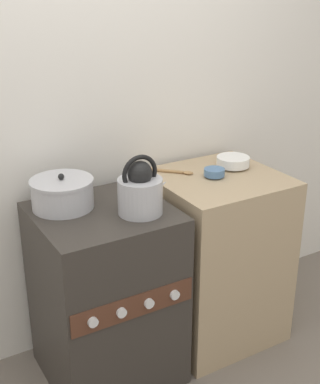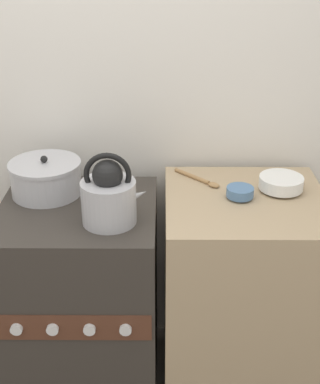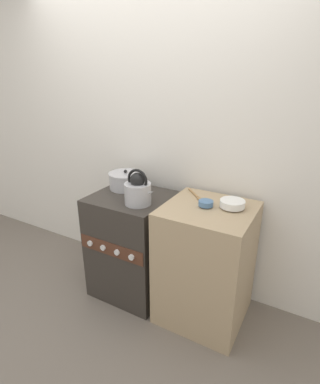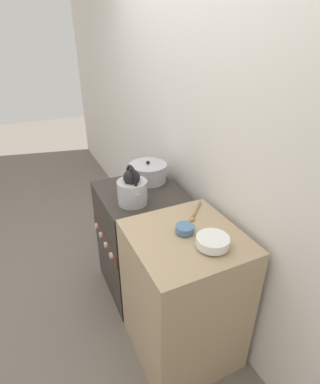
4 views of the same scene
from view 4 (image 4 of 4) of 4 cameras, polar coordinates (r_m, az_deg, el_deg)
The scene contains 9 objects.
ground_plane at distance 2.62m, azimuth -9.37°, elevation -18.46°, with size 12.00×12.00×0.00m, color #70665B.
wall_back at distance 2.16m, azimuth 5.40°, elevation 10.86°, with size 7.00×0.06×2.50m.
stove at distance 2.39m, azimuth -3.57°, elevation -9.22°, with size 0.60×0.59×0.88m.
counter at distance 1.94m, azimuth 4.46°, elevation -19.22°, with size 0.62×0.60×0.92m.
kettle at distance 1.96m, azimuth -5.29°, elevation 0.57°, with size 0.24×0.20×0.27m.
cooking_pot at distance 2.28m, azimuth -2.27°, elevation 3.77°, with size 0.28×0.28×0.16m.
enamel_bowl at distance 1.56m, azimuth 9.99°, elevation -9.26°, with size 0.17×0.17×0.06m.
small_ceramic_bowl at distance 1.65m, azimuth 4.75°, elevation -6.99°, with size 0.10×0.10×0.04m.
wooden_spoon at distance 1.82m, azimuth 6.66°, elevation -3.91°, with size 0.18×0.18×0.02m.
Camera 4 is at (1.78, -0.39, 1.88)m, focal length 28.00 mm.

